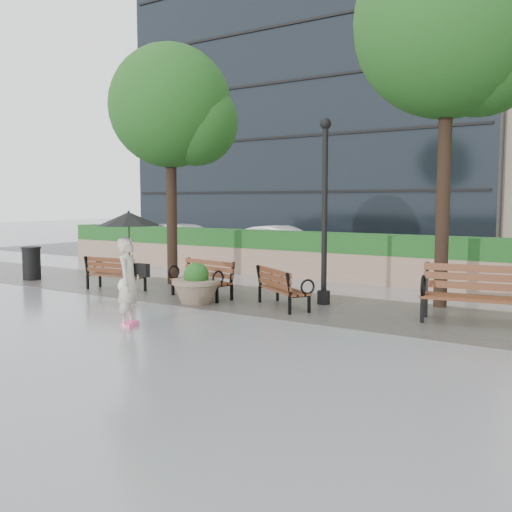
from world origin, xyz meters
The scene contains 17 objects.
ground centered at (0.00, 0.00, 0.00)m, with size 100.00×100.00×0.00m, color gray.
cobble_strip centered at (0.00, 3.00, 0.01)m, with size 28.00×3.20×0.01m, color #383330.
hedge_wall centered at (0.00, 7.00, 0.66)m, with size 24.00×0.80×1.35m.
asphalt_street centered at (0.00, 11.00, 0.00)m, with size 40.00×7.00×0.00m, color black.
bldg_glass centered at (-9.00, 22.00, 12.50)m, with size 20.00×10.00×25.00m, color black.
bench_0 centered at (-5.19, 2.21, 0.25)m, with size 1.63×0.76×0.85m.
bench_1 centered at (-2.67, 2.52, 0.26)m, with size 1.71×0.91×0.87m.
bench_2 centered at (-0.48, 2.52, 0.25)m, with size 1.63×1.37×0.83m.
bench_3 centered at (3.33, 3.07, 0.32)m, with size 2.10×1.13×1.07m.
planter_left centered at (-2.36, 1.94, 0.35)m, with size 1.08×1.08×0.90m.
trash_bin centered at (-8.66, 2.24, 0.45)m, with size 0.54×0.54×0.90m, color black.
lamppost centered at (0.07, 3.34, 1.76)m, with size 0.28×0.28×4.00m.
tree_0 centered at (-4.61, 3.93, 4.62)m, with size 3.35×3.23×6.36m.
tree_1 centered at (2.42, 4.51, 5.71)m, with size 3.88×3.86×7.80m.
car_left centered at (-9.76, 10.48, 0.64)m, with size 1.80×4.43×1.29m, color silver.
car_right centered at (-4.86, 9.84, 0.68)m, with size 1.43×4.10×1.35m, color silver.
pedestrian centered at (-1.89, -0.52, 1.25)m, with size 1.12×1.12×2.05m.
Camera 1 is at (5.59, -7.72, 2.25)m, focal length 40.00 mm.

